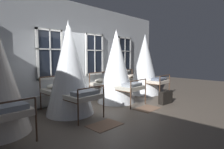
# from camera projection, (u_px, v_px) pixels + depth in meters

# --- Properties ---
(ground) EXTENTS (19.14, 19.14, 0.00)m
(ground) POSITION_uv_depth(u_px,v_px,m) (98.00, 107.00, 6.05)
(ground) COLOR brown
(back_wall_with_windows) EXTENTS (10.16, 0.10, 3.57)m
(back_wall_with_windows) POSITION_uv_depth(u_px,v_px,m) (73.00, 52.00, 6.74)
(back_wall_with_windows) COLOR silver
(back_wall_with_windows) RESTS_ON ground
(window_bank) EXTENTS (6.66, 0.10, 2.46)m
(window_bank) POSITION_uv_depth(u_px,v_px,m) (75.00, 76.00, 6.74)
(window_bank) COLOR black
(window_bank) RESTS_ON ground
(cot_second) EXTENTS (1.37, 1.99, 2.68)m
(cot_second) POSITION_uv_depth(u_px,v_px,m) (69.00, 69.00, 5.30)
(cot_second) COLOR #4C3323
(cot_second) RESTS_ON ground
(cot_third) EXTENTS (1.37, 1.98, 2.60)m
(cot_third) POSITION_uv_depth(u_px,v_px,m) (116.00, 67.00, 6.65)
(cot_third) COLOR #4C3323
(cot_third) RESTS_ON ground
(cot_fourth) EXTENTS (1.37, 1.98, 2.60)m
(cot_fourth) POSITION_uv_depth(u_px,v_px,m) (145.00, 65.00, 8.10)
(cot_fourth) COLOR #4C3323
(cot_fourth) RESTS_ON ground
(rug_second) EXTENTS (0.82, 0.59, 0.01)m
(rug_second) POSITION_uv_depth(u_px,v_px,m) (105.00, 125.00, 4.49)
(rug_second) COLOR brown
(rug_second) RESTS_ON ground
(rug_third) EXTENTS (0.81, 0.57, 0.01)m
(rug_third) POSITION_uv_depth(u_px,v_px,m) (147.00, 108.00, 5.89)
(rug_third) COLOR brown
(rug_third) RESTS_ON ground
(suitcase_dark) EXTENTS (0.58, 0.28, 0.47)m
(suitcase_dark) POSITION_uv_depth(u_px,v_px,m) (166.00, 97.00, 6.48)
(suitcase_dark) COLOR black
(suitcase_dark) RESTS_ON ground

